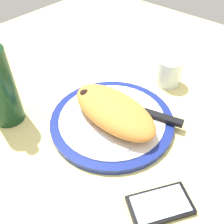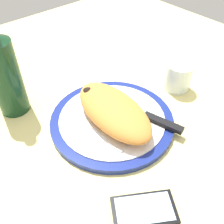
{
  "view_description": "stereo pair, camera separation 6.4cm",
  "coord_description": "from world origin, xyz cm",
  "px_view_note": "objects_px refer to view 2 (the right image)",
  "views": [
    {
      "loc": [
        30.56,
        -35.5,
        48.25
      ],
      "look_at": [
        0.0,
        0.0,
        3.87
      ],
      "focal_mm": 41.19,
      "sensor_mm": 36.0,
      "label": 1
    },
    {
      "loc": [
        35.14,
        -30.97,
        48.25
      ],
      "look_at": [
        0.0,
        0.0,
        3.87
      ],
      "focal_mm": 41.19,
      "sensor_mm": 36.0,
      "label": 2
    }
  ],
  "objects_px": {
    "plate": "(112,120)",
    "calzone": "(115,110)",
    "smartphone": "(144,210)",
    "water_glass": "(178,78)",
    "knife": "(152,118)",
    "fork": "(103,134)",
    "wine_bottle": "(4,73)"
  },
  "relations": [
    {
      "from": "knife",
      "to": "smartphone",
      "type": "distance_m",
      "value": 0.24
    },
    {
      "from": "plate",
      "to": "calzone",
      "type": "height_order",
      "value": "calzone"
    },
    {
      "from": "knife",
      "to": "smartphone",
      "type": "xyz_separation_m",
      "value": [
        0.15,
        -0.18,
        -0.02
      ]
    },
    {
      "from": "water_glass",
      "to": "wine_bottle",
      "type": "height_order",
      "value": "wine_bottle"
    },
    {
      "from": "calzone",
      "to": "knife",
      "type": "xyz_separation_m",
      "value": [
        0.07,
        0.07,
        -0.02
      ]
    },
    {
      "from": "wine_bottle",
      "to": "smartphone",
      "type": "bearing_deg",
      "value": 6.55
    },
    {
      "from": "knife",
      "to": "smartphone",
      "type": "bearing_deg",
      "value": -51.28
    },
    {
      "from": "smartphone",
      "to": "water_glass",
      "type": "distance_m",
      "value": 0.41
    },
    {
      "from": "knife",
      "to": "wine_bottle",
      "type": "relative_size",
      "value": 0.79
    },
    {
      "from": "fork",
      "to": "water_glass",
      "type": "relative_size",
      "value": 2.12
    },
    {
      "from": "calzone",
      "to": "fork",
      "type": "bearing_deg",
      "value": -68.58
    },
    {
      "from": "fork",
      "to": "smartphone",
      "type": "relative_size",
      "value": 1.22
    },
    {
      "from": "plate",
      "to": "knife",
      "type": "distance_m",
      "value": 0.1
    },
    {
      "from": "plate",
      "to": "water_glass",
      "type": "bearing_deg",
      "value": 86.03
    },
    {
      "from": "smartphone",
      "to": "knife",
      "type": "bearing_deg",
      "value": 128.72
    },
    {
      "from": "smartphone",
      "to": "water_glass",
      "type": "relative_size",
      "value": 1.74
    },
    {
      "from": "calzone",
      "to": "water_glass",
      "type": "height_order",
      "value": "water_glass"
    },
    {
      "from": "smartphone",
      "to": "wine_bottle",
      "type": "distance_m",
      "value": 0.46
    },
    {
      "from": "smartphone",
      "to": "plate",
      "type": "bearing_deg",
      "value": 153.02
    },
    {
      "from": "calzone",
      "to": "knife",
      "type": "distance_m",
      "value": 0.1
    },
    {
      "from": "water_glass",
      "to": "knife",
      "type": "bearing_deg",
      "value": -71.85
    },
    {
      "from": "fork",
      "to": "knife",
      "type": "xyz_separation_m",
      "value": [
        0.04,
        0.13,
        0.0
      ]
    },
    {
      "from": "fork",
      "to": "knife",
      "type": "distance_m",
      "value": 0.13
    },
    {
      "from": "fork",
      "to": "water_glass",
      "type": "height_order",
      "value": "water_glass"
    },
    {
      "from": "fork",
      "to": "water_glass",
      "type": "distance_m",
      "value": 0.3
    },
    {
      "from": "calzone",
      "to": "water_glass",
      "type": "bearing_deg",
      "value": 87.28
    },
    {
      "from": "fork",
      "to": "wine_bottle",
      "type": "xyz_separation_m",
      "value": [
        -0.25,
        -0.11,
        0.1
      ]
    },
    {
      "from": "knife",
      "to": "smartphone",
      "type": "height_order",
      "value": "knife"
    },
    {
      "from": "calzone",
      "to": "wine_bottle",
      "type": "xyz_separation_m",
      "value": [
        -0.22,
        -0.17,
        0.07
      ]
    },
    {
      "from": "plate",
      "to": "knife",
      "type": "height_order",
      "value": "knife"
    },
    {
      "from": "knife",
      "to": "water_glass",
      "type": "relative_size",
      "value": 2.86
    },
    {
      "from": "fork",
      "to": "knife",
      "type": "bearing_deg",
      "value": 70.73
    }
  ]
}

